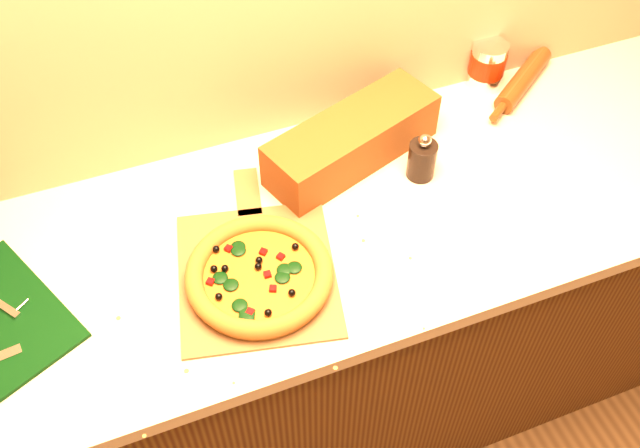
% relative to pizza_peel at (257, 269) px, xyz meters
% --- Properties ---
extents(cabinet, '(2.80, 0.65, 0.86)m').
position_rel_pizza_peel_xyz_m(cabinet, '(0.18, 0.07, -0.47)').
color(cabinet, '#411F0D').
rests_on(cabinet, ground).
extents(countertop, '(2.84, 0.68, 0.04)m').
position_rel_pizza_peel_xyz_m(countertop, '(0.18, 0.07, -0.02)').
color(countertop, beige).
rests_on(countertop, cabinet).
extents(pizza_peel, '(0.40, 0.52, 0.01)m').
position_rel_pizza_peel_xyz_m(pizza_peel, '(0.00, 0.00, 0.00)').
color(pizza_peel, brown).
rests_on(pizza_peel, countertop).
extents(pizza, '(0.31, 0.31, 0.04)m').
position_rel_pizza_peel_xyz_m(pizza, '(-0.00, -0.03, 0.02)').
color(pizza, '#C67A31').
rests_on(pizza, pizza_peel).
extents(pepper_grinder, '(0.07, 0.07, 0.13)m').
position_rel_pizza_peel_xyz_m(pepper_grinder, '(0.45, 0.13, 0.05)').
color(pepper_grinder, black).
rests_on(pepper_grinder, countertop).
extents(rolling_pin, '(0.32, 0.23, 0.05)m').
position_rel_pizza_peel_xyz_m(rolling_pin, '(0.85, 0.32, 0.02)').
color(rolling_pin, '#57310F').
rests_on(rolling_pin, countertop).
extents(coffee_canister, '(0.09, 0.09, 0.13)m').
position_rel_pizza_peel_xyz_m(coffee_canister, '(0.76, 0.37, 0.06)').
color(coffee_canister, silver).
rests_on(coffee_canister, countertop).
extents(bread_bag, '(0.46, 0.28, 0.12)m').
position_rel_pizza_peel_xyz_m(bread_bag, '(0.32, 0.24, 0.06)').
color(bread_bag, brown).
rests_on(bread_bag, countertop).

